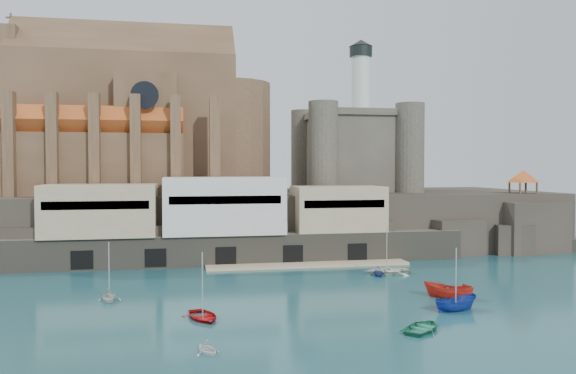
% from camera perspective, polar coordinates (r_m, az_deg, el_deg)
% --- Properties ---
extents(ground, '(300.00, 300.00, 0.00)m').
position_cam_1_polar(ground, '(65.82, 3.84, -10.72)').
color(ground, '#17464D').
rests_on(ground, ground).
extents(promontory, '(100.00, 36.00, 10.00)m').
position_cam_1_polar(promontory, '(103.21, -1.71, -3.32)').
color(promontory, black).
rests_on(promontory, ground).
extents(quay, '(70.00, 12.00, 13.05)m').
position_cam_1_polar(quay, '(85.86, -6.64, -3.64)').
color(quay, '#5D574A').
rests_on(quay, ground).
extents(church, '(47.00, 25.93, 30.51)m').
position_cam_1_polar(church, '(104.63, -15.08, 6.12)').
color(church, brown).
rests_on(church, promontory).
extents(castle_keep, '(21.20, 21.20, 29.30)m').
position_cam_1_polar(castle_keep, '(108.19, 6.71, 4.01)').
color(castle_keep, '#454036').
rests_on(castle_keep, promontory).
extents(rock_outcrop, '(14.50, 10.50, 8.70)m').
position_cam_1_polar(rock_outcrop, '(105.92, 22.76, -3.83)').
color(rock_outcrop, black).
rests_on(rock_outcrop, ground).
extents(pavilion, '(6.40, 6.40, 5.40)m').
position_cam_1_polar(pavilion, '(105.55, 22.78, 0.89)').
color(pavilion, brown).
rests_on(pavilion, rock_outcrop).
extents(boat_0, '(3.83, 2.02, 5.16)m').
position_cam_1_polar(boat_0, '(55.78, -8.66, -13.08)').
color(boat_0, '#A80A0B').
rests_on(boat_0, ground).
extents(boat_1, '(2.69, 2.26, 2.67)m').
position_cam_1_polar(boat_1, '(46.04, -8.20, -16.36)').
color(boat_1, white).
rests_on(boat_1, ground).
extents(boat_2, '(2.23, 2.19, 4.92)m').
position_cam_1_polar(boat_2, '(60.46, 16.67, -11.95)').
color(boat_2, navy).
rests_on(boat_2, ground).
extents(boat_3, '(3.35, 3.43, 5.20)m').
position_cam_1_polar(boat_3, '(52.97, 13.53, -13.93)').
color(boat_3, '#247B56').
rests_on(boat_3, ground).
extents(boat_4, '(3.00, 1.95, 3.35)m').
position_cam_1_polar(boat_4, '(65.01, -17.69, -10.98)').
color(boat_4, beige).
rests_on(boat_4, ground).
extents(boat_5, '(2.85, 2.84, 5.38)m').
position_cam_1_polar(boat_5, '(65.73, 15.95, -10.81)').
color(boat_5, red).
rests_on(boat_5, ground).
extents(boat_6, '(1.47, 4.71, 6.55)m').
position_cam_1_polar(boat_6, '(78.55, 9.99, -8.66)').
color(boat_6, silver).
rests_on(boat_6, ground).
extents(boat_7, '(2.95, 2.19, 3.06)m').
position_cam_1_polar(boat_7, '(76.88, 9.12, -8.89)').
color(boat_7, navy).
rests_on(boat_7, ground).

